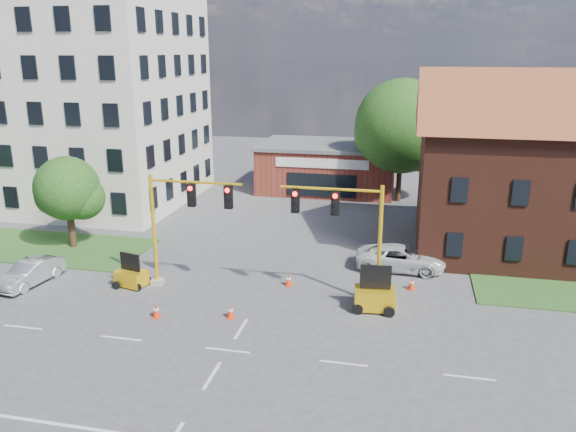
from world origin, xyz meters
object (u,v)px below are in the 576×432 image
object	(u,v)px
trailer_east	(375,297)
signal_mast_west	(182,218)
signal_mast_east	(347,229)
pickup_white	(401,258)
trailer_west	(131,276)

from	to	relation	value
trailer_east	signal_mast_west	bearing A→B (deg)	170.09
signal_mast_east	pickup_white	distance (m)	6.55
trailer_west	pickup_white	xyz separation A→B (m)	(14.32, 5.57, 0.15)
signal_mast_east	trailer_east	world-z (taller)	signal_mast_east
signal_mast_east	trailer_west	xyz separation A→B (m)	(-11.63, -0.53, -3.35)
pickup_white	signal_mast_east	bearing A→B (deg)	152.76
signal_mast_west	trailer_east	bearing A→B (deg)	-3.69
signal_mast_west	trailer_west	size ratio (longest dim) A/B	3.40
signal_mast_west	trailer_west	world-z (taller)	signal_mast_west
signal_mast_east	trailer_west	world-z (taller)	signal_mast_east
signal_mast_west	pickup_white	size ratio (longest dim) A/B	1.20
trailer_west	trailer_east	world-z (taller)	trailer_east
signal_mast_west	signal_mast_east	xyz separation A→B (m)	(8.71, 0.00, 0.00)
signal_mast_west	trailer_east	xyz separation A→B (m)	(10.26, -0.66, -3.22)
trailer_east	signal_mast_east	bearing A→B (deg)	150.63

